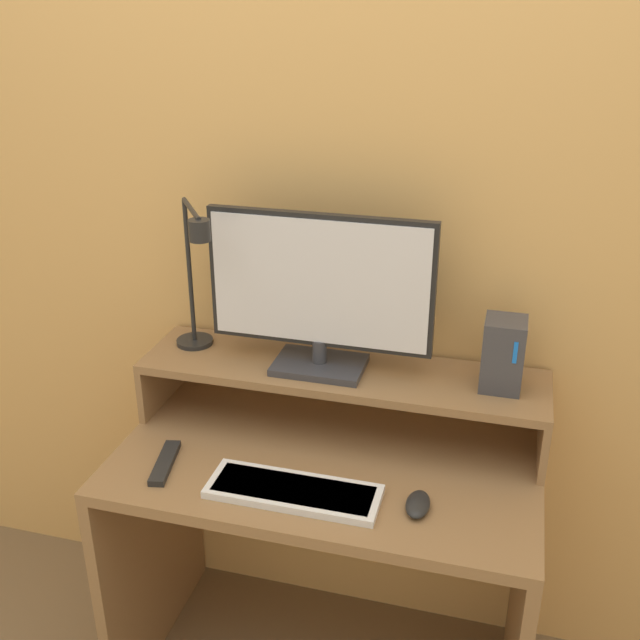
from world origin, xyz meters
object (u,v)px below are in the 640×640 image
(desk_lamp, at_px, (195,279))
(router_dock, at_px, (503,354))
(remote_control, at_px, (165,463))
(mouse, at_px, (418,504))
(monitor, at_px, (320,291))
(keyboard, at_px, (294,491))

(desk_lamp, distance_m, router_dock, 0.77)
(remote_control, bearing_deg, router_dock, 20.96)
(desk_lamp, bearing_deg, mouse, -22.57)
(remote_control, bearing_deg, desk_lamp, 91.12)
(monitor, height_order, keyboard, monitor)
(router_dock, height_order, mouse, router_dock)
(desk_lamp, height_order, remote_control, desk_lamp)
(mouse, height_order, remote_control, mouse)
(remote_control, bearing_deg, keyboard, -4.62)
(router_dock, height_order, keyboard, router_dock)
(router_dock, distance_m, remote_control, 0.85)
(mouse, distance_m, remote_control, 0.61)
(keyboard, relative_size, remote_control, 2.25)
(monitor, distance_m, keyboard, 0.48)
(mouse, bearing_deg, remote_control, 179.67)
(monitor, relative_size, remote_control, 3.19)
(monitor, relative_size, mouse, 5.67)
(keyboard, xyz_separation_m, mouse, (0.28, 0.02, 0.00))
(desk_lamp, distance_m, remote_control, 0.46)
(monitor, xyz_separation_m, mouse, (0.30, -0.28, -0.37))
(remote_control, bearing_deg, mouse, -0.33)
(mouse, xyz_separation_m, remote_control, (-0.61, 0.00, -0.01))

